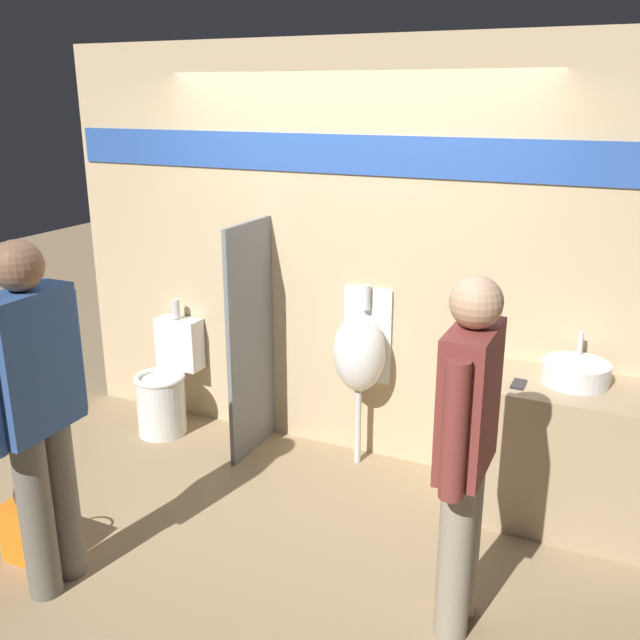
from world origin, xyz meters
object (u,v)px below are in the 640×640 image
Objects in this scene: sink_basin at (575,372)px; toilet at (166,387)px; urinal_near_counter at (360,352)px; person_in_vest at (466,445)px; person_with_lanyard at (36,406)px; cell_phone at (519,384)px; shopping_bag at (31,533)px.

sink_basin reaches higher than toilet.
urinal_near_counter is 1.59m from person_in_vest.
person_with_lanyard reaches higher than sink_basin.
person_with_lanyard reaches higher than cell_phone.
person_with_lanyard is (-1.90, -0.57, 0.05)m from person_in_vest.
toilet is (-2.77, -0.06, -0.57)m from sink_basin.
sink_basin is 0.33m from cell_phone.
cell_phone is 2.55m from toilet.
person_in_vest is at bearing -51.28° from urinal_near_counter.
sink_basin is at bearing -52.97° from person_with_lanyard.
person_in_vest is 3.67× the size of shopping_bag.
toilet is at bearing -174.52° from urinal_near_counter.
toilet reaches higher than shopping_bag.
urinal_near_counter is 1.53m from toilet.
shopping_bag is at bearing -79.22° from toilet.
person_in_vest is at bearing -24.16° from toilet.
cell_phone is at bearing -3.41° from person_in_vest.
shopping_bag is (-0.25, 0.08, -0.81)m from person_with_lanyard.
sink_basin is 0.21× the size of person_with_lanyard.
urinal_near_counter is at bearing -27.35° from person_with_lanyard.
sink_basin is 3.05m from shopping_bag.
person_with_lanyard is 3.86× the size of shopping_bag.
urinal_near_counter reaches higher than toilet.
person_with_lanyard is at bearing 106.25° from person_in_vest.
person_with_lanyard reaches higher than shopping_bag.
urinal_near_counter is 2.64× the size of shopping_bag.
cell_phone is 2.49m from person_with_lanyard.
person_with_lanyard reaches higher than person_in_vest.
person_with_lanyard is at bearing -71.67° from toilet.
person_in_vest is (-0.32, -1.15, 0.03)m from sink_basin.
shopping_bag is at bearing -123.78° from urinal_near_counter.
urinal_near_counter reaches higher than cell_phone.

